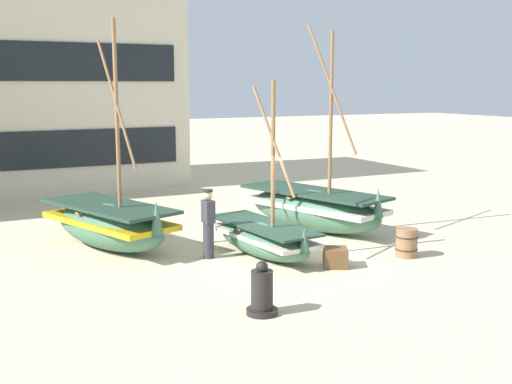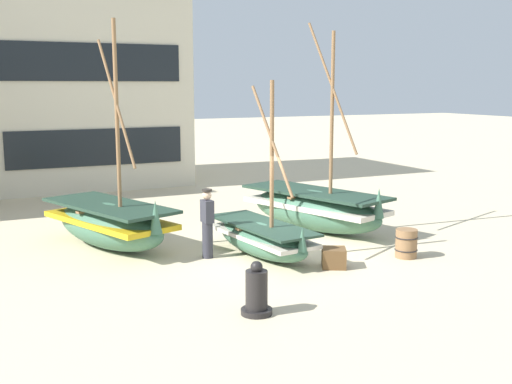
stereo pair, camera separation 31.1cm
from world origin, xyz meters
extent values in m
plane|color=beige|center=(0.00, 0.00, 0.00)|extent=(120.00, 120.00, 0.00)
ellipsoid|color=#427056|center=(-3.50, 2.40, 0.57)|extent=(2.84, 4.40, 1.14)
cube|color=gold|center=(-3.50, 2.40, 0.71)|extent=(2.80, 4.25, 0.14)
cube|color=#243D2F|center=(-3.50, 2.40, 1.10)|extent=(2.86, 4.34, 0.08)
cone|color=#427056|center=(-2.84, 0.54, 1.08)|extent=(0.39, 0.39, 0.80)
cylinder|color=olive|center=(-3.33, 1.92, 3.26)|extent=(0.10, 0.10, 4.91)
cylinder|color=olive|center=(-3.33, 1.92, 3.70)|extent=(0.56, 1.39, 3.10)
cube|color=olive|center=(-3.61, 2.69, 0.97)|extent=(1.43, 0.65, 0.06)
ellipsoid|color=#427056|center=(2.25, 1.79, 0.58)|extent=(2.83, 4.83, 1.15)
cube|color=silver|center=(2.25, 1.79, 0.72)|extent=(2.79, 4.66, 0.14)
cube|color=#243D2F|center=(2.25, 1.79, 1.10)|extent=(2.85, 4.76, 0.08)
cone|color=#427056|center=(2.93, -0.31, 1.09)|extent=(0.38, 0.38, 0.81)
cylinder|color=olive|center=(2.43, 1.24, 3.19)|extent=(0.10, 0.10, 4.77)
cylinder|color=olive|center=(2.43, 1.24, 4.07)|extent=(0.63, 1.75, 3.55)
cube|color=olive|center=(2.15, 2.12, 0.98)|extent=(1.40, 0.59, 0.06)
ellipsoid|color=#427056|center=(-0.35, -0.04, 0.40)|extent=(1.54, 3.57, 0.80)
cube|color=silver|center=(-0.35, -0.04, 0.50)|extent=(1.54, 3.43, 0.10)
cube|color=#243D2F|center=(-0.35, -0.04, 0.77)|extent=(1.57, 3.51, 0.06)
cone|color=#427056|center=(-0.16, -1.69, 0.76)|extent=(0.26, 0.26, 0.56)
cylinder|color=olive|center=(-0.30, -0.47, 2.41)|extent=(0.10, 0.10, 3.69)
cylinder|color=olive|center=(-0.30, -0.47, 2.87)|extent=(0.27, 1.73, 2.50)
cube|color=olive|center=(-0.38, 0.21, 0.68)|extent=(1.11, 0.28, 0.06)
cylinder|color=#33333D|center=(-1.61, 0.36, 0.44)|extent=(0.26, 0.26, 0.88)
cube|color=#383842|center=(-1.61, 0.36, 1.15)|extent=(0.23, 0.37, 0.54)
sphere|color=beige|center=(-1.61, 0.36, 1.54)|extent=(0.22, 0.22, 0.22)
cylinder|color=#2D2823|center=(-1.61, 0.36, 1.66)|extent=(0.24, 0.24, 0.05)
cylinder|color=black|center=(-2.21, -3.59, 0.05)|extent=(0.58, 0.58, 0.10)
cylinder|color=black|center=(-2.21, -3.59, 0.46)|extent=(0.41, 0.41, 0.72)
sphere|color=black|center=(-2.21, -3.59, 0.89)|extent=(0.22, 0.22, 0.22)
cylinder|color=olive|center=(2.73, -1.72, 0.35)|extent=(0.52, 0.52, 0.70)
torus|color=black|center=(2.73, -1.72, 0.50)|extent=(0.56, 0.56, 0.03)
torus|color=black|center=(2.73, -1.72, 0.20)|extent=(0.56, 0.56, 0.03)
cube|color=brown|center=(0.70, -1.67, 0.22)|extent=(0.73, 0.73, 0.45)
cube|color=beige|center=(-1.99, 14.28, 4.83)|extent=(7.99, 6.68, 9.65)
cube|color=black|center=(-1.99, 10.91, 1.77)|extent=(6.71, 0.06, 1.42)
cube|color=black|center=(-1.99, 10.91, 4.99)|extent=(6.71, 0.06, 1.42)
camera|label=1|loc=(-7.27, -13.33, 4.14)|focal=44.18mm
camera|label=2|loc=(-7.00, -13.46, 4.14)|focal=44.18mm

